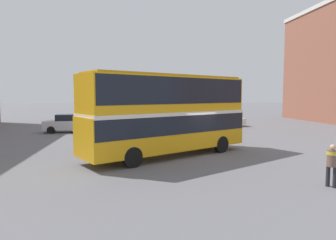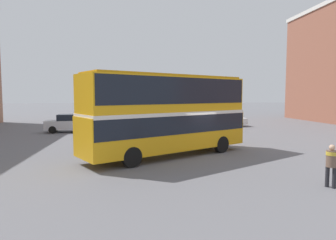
{
  "view_description": "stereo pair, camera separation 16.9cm",
  "coord_description": "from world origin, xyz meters",
  "px_view_note": "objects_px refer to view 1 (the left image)",
  "views": [
    {
      "loc": [
        -3.85,
        -17.06,
        3.47
      ],
      "look_at": [
        -1.65,
        -0.27,
        2.07
      ],
      "focal_mm": 32.0,
      "sensor_mm": 36.0,
      "label": 1
    },
    {
      "loc": [
        -3.68,
        -17.08,
        3.47
      ],
      "look_at": [
        -1.65,
        -0.27,
        2.07
      ],
      "focal_mm": 32.0,
      "sensor_mm": 36.0,
      "label": 2
    }
  ],
  "objects_px": {
    "double_decker_bus": "(168,110)",
    "parked_car_kerb_near": "(67,123)",
    "parked_car_kerb_far": "(225,120)",
    "pedestrian_foreground": "(332,161)"
  },
  "relations": [
    {
      "from": "parked_car_kerb_far",
      "to": "parked_car_kerb_near",
      "type": "bearing_deg",
      "value": 12.04
    },
    {
      "from": "pedestrian_foreground",
      "to": "double_decker_bus",
      "type": "bearing_deg",
      "value": -84.62
    },
    {
      "from": "pedestrian_foreground",
      "to": "parked_car_kerb_far",
      "type": "distance_m",
      "value": 22.41
    },
    {
      "from": "pedestrian_foreground",
      "to": "parked_car_kerb_near",
      "type": "xyz_separation_m",
      "value": [
        -13.42,
        18.83,
        -0.15
      ]
    },
    {
      "from": "double_decker_bus",
      "to": "parked_car_kerb_far",
      "type": "bearing_deg",
      "value": 31.47
    },
    {
      "from": "double_decker_bus",
      "to": "parked_car_kerb_far",
      "type": "distance_m",
      "value": 17.87
    },
    {
      "from": "double_decker_bus",
      "to": "parked_car_kerb_near",
      "type": "relative_size",
      "value": 2.44
    },
    {
      "from": "double_decker_bus",
      "to": "parked_car_kerb_near",
      "type": "bearing_deg",
      "value": 93.35
    },
    {
      "from": "pedestrian_foreground",
      "to": "parked_car_kerb_far",
      "type": "bearing_deg",
      "value": -131.86
    },
    {
      "from": "parked_car_kerb_near",
      "to": "double_decker_bus",
      "type": "bearing_deg",
      "value": 119.03
    }
  ]
}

